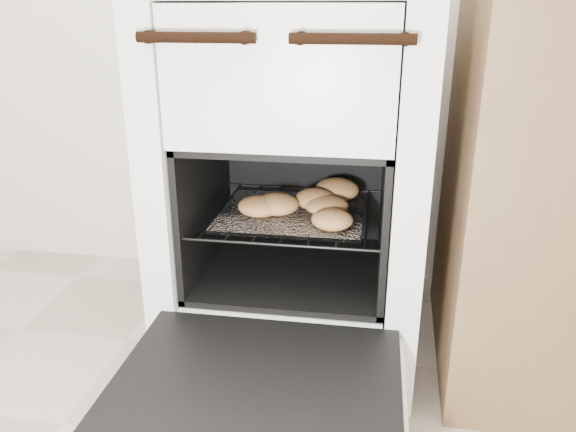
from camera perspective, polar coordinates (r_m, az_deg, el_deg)
stove at (r=1.46m, az=0.93°, el=3.96°), size 0.62×0.69×0.95m
oven_door at (r=1.11m, az=-3.14°, el=-16.87°), size 0.56×0.44×0.04m
oven_rack at (r=1.42m, az=0.52°, el=0.33°), size 0.45×0.44×0.01m
foil_sheet at (r=1.40m, az=0.40°, el=0.28°), size 0.35×0.31×0.01m
baked_rolls at (r=1.39m, az=2.16°, el=1.45°), size 0.30×0.32×0.06m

